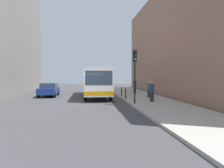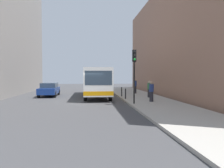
% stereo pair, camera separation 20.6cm
% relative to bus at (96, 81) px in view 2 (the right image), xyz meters
% --- Properties ---
extents(ground_plane, '(80.00, 80.00, 0.00)m').
position_rel_bus_xyz_m(ground_plane, '(-0.91, -4.53, -1.73)').
color(ground_plane, '#424244').
extents(sidewalk, '(4.40, 40.00, 0.15)m').
position_rel_bus_xyz_m(sidewalk, '(4.49, -4.53, -1.65)').
color(sidewalk, '#ADA89E').
rests_on(sidewalk, ground).
extents(building_right, '(7.00, 32.00, 12.23)m').
position_rel_bus_xyz_m(building_right, '(10.59, -0.53, 4.39)').
color(building_right, '#936B56').
rests_on(building_right, ground).
extents(bus, '(2.55, 11.02, 3.00)m').
position_rel_bus_xyz_m(bus, '(0.00, 0.00, 0.00)').
color(bus, white).
rests_on(bus, ground).
extents(car_beside_bus, '(1.89, 4.42, 1.48)m').
position_rel_bus_xyz_m(car_beside_bus, '(-5.15, 0.87, -0.94)').
color(car_beside_bus, navy).
rests_on(car_beside_bus, ground).
extents(car_behind_bus, '(2.07, 4.50, 1.48)m').
position_rel_bus_xyz_m(car_behind_bus, '(0.18, 10.05, -0.94)').
color(car_behind_bus, navy).
rests_on(car_behind_bus, ground).
extents(traffic_light, '(0.28, 0.33, 4.10)m').
position_rel_bus_xyz_m(traffic_light, '(2.64, -7.32, 1.28)').
color(traffic_light, black).
rests_on(traffic_light, sidewalk).
extents(bollard_near, '(0.11, 0.11, 0.95)m').
position_rel_bus_xyz_m(bollard_near, '(2.54, -3.96, -1.10)').
color(bollard_near, black).
rests_on(bollard_near, sidewalk).
extents(bollard_mid, '(0.11, 0.11, 0.95)m').
position_rel_bus_xyz_m(bollard_mid, '(2.54, -1.56, -1.10)').
color(bollard_mid, black).
rests_on(bollard_mid, sidewalk).
extents(pedestrian_near_signal, '(0.38, 0.38, 1.66)m').
position_rel_bus_xyz_m(pedestrian_near_signal, '(4.32, -6.21, -0.75)').
color(pedestrian_near_signal, '#26262D').
rests_on(pedestrian_near_signal, sidewalk).
extents(pedestrian_mid_sidewalk, '(0.38, 0.38, 1.62)m').
position_rel_bus_xyz_m(pedestrian_mid_sidewalk, '(5.11, -2.76, -0.77)').
color(pedestrian_mid_sidewalk, '#26262D').
rests_on(pedestrian_mid_sidewalk, sidewalk).
extents(pedestrian_far_sidewalk, '(0.38, 0.38, 1.76)m').
position_rel_bus_xyz_m(pedestrian_far_sidewalk, '(4.68, 1.89, -0.69)').
color(pedestrian_far_sidewalk, '#26262D').
rests_on(pedestrian_far_sidewalk, sidewalk).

